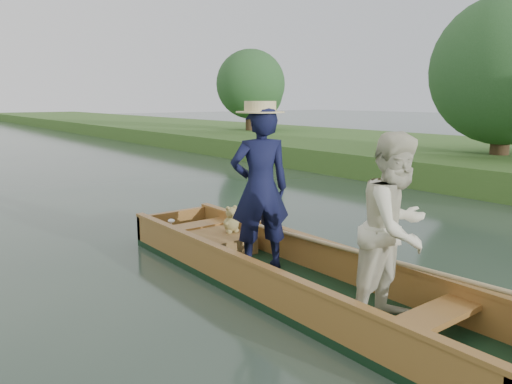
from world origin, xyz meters
TOP-DOWN VIEW (x-y plane):
  - ground at (0.00, 0.00)m, footprint 120.00×120.00m
  - trees_far at (2.29, 6.11)m, footprint 22.12×14.51m
  - punt at (0.05, -0.12)m, footprint 1.12×5.00m

SIDE VIEW (x-z plane):
  - ground at x=0.00m, z-range 0.00..0.00m
  - punt at x=0.05m, z-range -0.35..1.55m
  - trees_far at x=2.29m, z-range 0.28..4.74m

